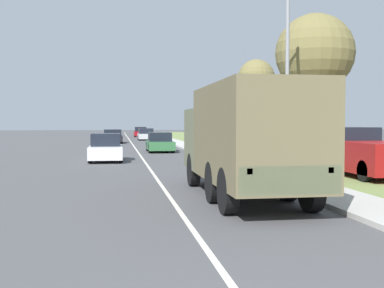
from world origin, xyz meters
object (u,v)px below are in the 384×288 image
car_farthest_ahead (140,132)px  pickup_truck (362,153)px  military_truck (245,137)px  car_third_ahead (113,137)px  lamp_post (282,64)px  car_second_ahead (160,143)px  car_nearest_ahead (106,149)px  car_fourth_ahead (146,135)px

car_farthest_ahead → pickup_truck: (6.13, -52.15, 0.26)m
military_truck → car_third_ahead: size_ratio=1.68×
car_third_ahead → lamp_post: bearing=-78.8°
military_truck → car_second_ahead: size_ratio=1.88×
lamp_post → military_truck: bearing=-121.0°
car_nearest_ahead → car_farthest_ahead: car_nearest_ahead is taller
pickup_truck → car_second_ahead: bearing=111.2°
car_nearest_ahead → car_farthest_ahead: size_ratio=0.98×
car_second_ahead → car_farthest_ahead: (0.33, 35.49, 0.02)m
military_truck → car_nearest_ahead: (-4.09, 13.55, -1.02)m
car_second_ahead → car_fourth_ahead: car_fourth_ahead is taller
military_truck → car_fourth_ahead: bearing=90.1°
car_second_ahead → car_third_ahead: same height
car_third_ahead → car_farthest_ahead: (3.77, 20.24, 0.02)m
car_third_ahead → car_farthest_ahead: car_farthest_ahead is taller
car_second_ahead → lamp_post: bearing=-80.1°
car_farthest_ahead → car_third_ahead: bearing=-100.6°
lamp_post → pickup_truck: bearing=7.9°
car_farthest_ahead → car_nearest_ahead: bearing=-95.2°
car_nearest_ahead → car_farthest_ahead: (3.95, 43.25, -0.02)m
military_truck → pickup_truck: 7.62m
car_nearest_ahead → car_farthest_ahead: 43.43m
military_truck → car_farthest_ahead: (-0.15, 56.80, -1.04)m
car_second_ahead → pickup_truck: (6.46, -16.66, 0.29)m
car_fourth_ahead → pickup_truck: size_ratio=0.83×
car_third_ahead → military_truck: bearing=-83.9°
car_second_ahead → car_nearest_ahead: bearing=-115.0°
car_fourth_ahead → lamp_post: (2.60, -40.08, 3.59)m
car_nearest_ahead → pickup_truck: pickup_truck is taller
military_truck → lamp_post: 5.48m
car_farthest_ahead → military_truck: bearing=-89.9°
military_truck → car_third_ahead: (-3.92, 36.57, -1.06)m
military_truck → car_nearest_ahead: bearing=106.8°
car_third_ahead → car_farthest_ahead: size_ratio=1.09×
car_fourth_ahead → car_farthest_ahead: bearing=90.2°
military_truck → car_third_ahead: 36.79m
lamp_post → car_second_ahead: bearing=99.9°
car_fourth_ahead → military_truck: bearing=-89.9°
car_second_ahead → car_third_ahead: 15.64m
military_truck → car_fourth_ahead: size_ratio=1.78×
lamp_post → car_nearest_ahead: bearing=125.1°
car_nearest_ahead → lamp_post: bearing=-54.9°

